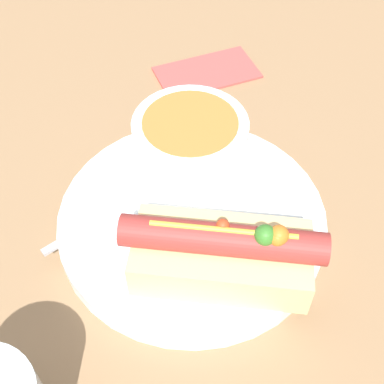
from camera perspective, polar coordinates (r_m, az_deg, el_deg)
ground_plane at (r=0.53m, az=-0.00°, el=-3.68°), size 4.00×4.00×0.00m
dinner_plate at (r=0.52m, az=-0.00°, el=-3.04°), size 0.26×0.26×0.02m
hot_dog at (r=0.46m, az=3.30°, el=-6.48°), size 0.17×0.09×0.07m
soup_bowl at (r=0.54m, az=-0.65°, el=5.51°), size 0.11×0.11×0.06m
spoon at (r=0.53m, az=-4.08°, el=0.44°), size 0.14×0.12×0.01m
napkin at (r=0.70m, az=1.61°, el=12.72°), size 0.14×0.11×0.01m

